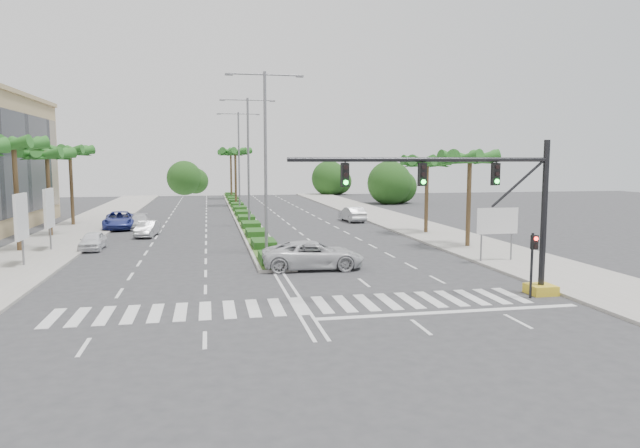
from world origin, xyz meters
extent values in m
plane|color=#333335|center=(0.00, 0.00, 0.00)|extent=(160.00, 160.00, 0.00)
cube|color=gray|center=(15.20, 20.00, 0.07)|extent=(6.00, 120.00, 0.15)
cube|color=gray|center=(-15.20, 20.00, 0.07)|extent=(6.00, 120.00, 0.15)
cube|color=gray|center=(0.00, 45.00, 0.10)|extent=(2.20, 75.00, 0.20)
cube|color=#355D20|center=(0.00, 45.00, 0.22)|extent=(1.80, 75.00, 0.04)
cube|color=gold|center=(11.50, 0.00, 0.23)|extent=(1.20, 1.20, 0.45)
cylinder|color=black|center=(11.50, 0.00, 3.70)|extent=(0.28, 0.28, 7.00)
cylinder|color=black|center=(5.50, 0.00, 6.30)|extent=(12.00, 0.20, 0.20)
cylinder|color=black|center=(10.10, 0.00, 5.20)|extent=(2.53, 0.12, 2.15)
cube|color=black|center=(9.00, 0.00, 5.65)|extent=(0.32, 0.24, 1.00)
cylinder|color=#19E533|center=(9.00, -0.14, 5.33)|extent=(0.20, 0.06, 0.20)
cube|color=black|center=(5.50, 0.00, 5.65)|extent=(0.32, 0.24, 1.00)
cylinder|color=#19E533|center=(5.50, -0.14, 5.33)|extent=(0.20, 0.06, 0.20)
cube|color=black|center=(2.00, 0.00, 5.65)|extent=(0.32, 0.24, 1.00)
cylinder|color=#19E533|center=(2.00, -0.14, 5.33)|extent=(0.20, 0.06, 0.20)
cylinder|color=black|center=(10.60, -0.60, 1.50)|extent=(0.12, 0.12, 3.00)
cube|color=black|center=(10.60, -0.75, 2.60)|extent=(0.28, 0.22, 0.65)
cylinder|color=red|center=(10.60, -0.88, 2.78)|extent=(0.18, 0.05, 0.18)
cylinder|color=slate|center=(12.50, 8.00, 1.40)|extent=(0.10, 0.10, 2.80)
cylinder|color=slate|center=(14.50, 8.00, 1.40)|extent=(0.10, 0.10, 2.80)
cube|color=#0C6638|center=(13.50, 8.00, 2.60)|extent=(2.60, 0.08, 1.50)
cube|color=white|center=(13.50, 7.95, 2.60)|extent=(2.70, 0.02, 1.60)
cylinder|color=slate|center=(-14.50, 12.00, 1.40)|extent=(0.12, 0.12, 2.80)
cube|color=white|center=(-14.50, 12.00, 3.00)|extent=(0.18, 2.10, 2.70)
cube|color=#D8594C|center=(-14.50, 12.00, 3.00)|extent=(0.12, 2.00, 2.60)
cylinder|color=slate|center=(-14.50, 18.00, 1.40)|extent=(0.12, 0.12, 2.80)
cube|color=white|center=(-14.50, 18.00, 3.00)|extent=(0.18, 2.10, 2.70)
cube|color=#D8594C|center=(-14.50, 18.00, 3.00)|extent=(0.12, 2.00, 2.60)
cylinder|color=brown|center=(-16.50, 18.00, 3.70)|extent=(0.32, 0.32, 7.40)
sphere|color=brown|center=(-16.50, 18.00, 7.30)|extent=(0.70, 0.70, 0.70)
cone|color=#226520|center=(-15.40, 18.00, 7.20)|extent=(0.90, 3.62, 1.50)
cone|color=#226520|center=(-15.81, 18.86, 7.20)|extent=(3.39, 2.96, 1.50)
cone|color=#226520|center=(-16.74, 19.07, 7.20)|extent=(3.73, 1.68, 1.50)
cone|color=#226520|center=(-17.49, 18.48, 7.20)|extent=(2.38, 3.65, 1.50)
cone|color=#226520|center=(-16.74, 16.93, 7.20)|extent=(3.73, 1.68, 1.50)
cone|color=#226520|center=(-15.81, 17.14, 7.20)|extent=(3.39, 2.96, 1.50)
cylinder|color=brown|center=(-16.50, 26.00, 3.40)|extent=(0.32, 0.32, 6.80)
sphere|color=brown|center=(-16.50, 26.00, 6.70)|extent=(0.70, 0.70, 0.70)
cone|color=#226520|center=(-15.40, 26.00, 6.60)|extent=(0.90, 3.62, 1.50)
cone|color=#226520|center=(-15.81, 26.86, 6.60)|extent=(3.39, 2.96, 1.50)
cone|color=#226520|center=(-16.74, 27.07, 6.60)|extent=(3.73, 1.68, 1.50)
cone|color=#226520|center=(-17.49, 26.48, 6.60)|extent=(2.38, 3.65, 1.50)
cone|color=#226520|center=(-17.49, 25.52, 6.60)|extent=(2.38, 3.65, 1.50)
cone|color=#226520|center=(-16.74, 24.93, 6.60)|extent=(3.73, 1.68, 1.50)
cone|color=#226520|center=(-15.81, 25.14, 6.60)|extent=(3.39, 2.96, 1.50)
cylinder|color=brown|center=(-16.50, 34.00, 3.60)|extent=(0.32, 0.32, 7.20)
sphere|color=brown|center=(-16.50, 34.00, 7.10)|extent=(0.70, 0.70, 0.70)
cone|color=#226520|center=(-15.40, 34.00, 7.00)|extent=(0.90, 3.62, 1.50)
cone|color=#226520|center=(-15.81, 34.86, 7.00)|extent=(3.39, 2.96, 1.50)
cone|color=#226520|center=(-16.74, 35.07, 7.00)|extent=(3.73, 1.68, 1.50)
cone|color=#226520|center=(-17.49, 34.48, 7.00)|extent=(2.38, 3.65, 1.50)
cone|color=#226520|center=(-17.49, 33.52, 7.00)|extent=(2.38, 3.65, 1.50)
cone|color=#226520|center=(-16.74, 32.93, 7.00)|extent=(3.73, 1.68, 1.50)
cone|color=#226520|center=(-15.81, 33.14, 7.00)|extent=(3.39, 2.96, 1.50)
cylinder|color=brown|center=(14.50, 14.00, 3.25)|extent=(0.32, 0.32, 6.50)
sphere|color=brown|center=(14.50, 14.00, 6.40)|extent=(0.70, 0.70, 0.70)
cone|color=#226520|center=(15.60, 14.00, 6.30)|extent=(0.90, 3.62, 1.50)
cone|color=#226520|center=(15.19, 14.86, 6.30)|extent=(3.39, 2.96, 1.50)
cone|color=#226520|center=(14.26, 15.07, 6.30)|extent=(3.73, 1.68, 1.50)
cone|color=#226520|center=(13.51, 14.48, 6.30)|extent=(2.38, 3.65, 1.50)
cone|color=#226520|center=(13.51, 13.52, 6.30)|extent=(2.38, 3.65, 1.50)
cone|color=#226520|center=(14.26, 12.93, 6.30)|extent=(3.73, 1.68, 1.50)
cone|color=#226520|center=(15.19, 13.14, 6.30)|extent=(3.39, 2.96, 1.50)
cylinder|color=brown|center=(14.50, 22.00, 3.10)|extent=(0.32, 0.32, 6.20)
sphere|color=brown|center=(14.50, 22.00, 6.10)|extent=(0.70, 0.70, 0.70)
cone|color=#226520|center=(15.60, 22.00, 6.00)|extent=(0.90, 3.62, 1.50)
cone|color=#226520|center=(15.19, 22.86, 6.00)|extent=(3.39, 2.96, 1.50)
cone|color=#226520|center=(14.26, 23.07, 6.00)|extent=(3.73, 1.68, 1.50)
cone|color=#226520|center=(13.51, 22.48, 6.00)|extent=(2.38, 3.65, 1.50)
cone|color=#226520|center=(13.51, 21.52, 6.00)|extent=(2.38, 3.65, 1.50)
cone|color=#226520|center=(14.26, 20.93, 6.00)|extent=(3.73, 1.68, 1.50)
cone|color=#226520|center=(15.19, 21.14, 6.00)|extent=(3.39, 2.96, 1.50)
cylinder|color=brown|center=(0.00, 55.00, 3.75)|extent=(0.32, 0.32, 7.50)
sphere|color=brown|center=(0.00, 55.00, 7.40)|extent=(0.70, 0.70, 0.70)
cone|color=#226520|center=(1.10, 55.00, 7.30)|extent=(0.90, 3.62, 1.50)
cone|color=#226520|center=(0.69, 55.86, 7.30)|extent=(3.39, 2.96, 1.50)
cone|color=#226520|center=(-0.24, 56.07, 7.30)|extent=(3.73, 1.68, 1.50)
cone|color=#226520|center=(-0.99, 55.48, 7.30)|extent=(2.38, 3.65, 1.50)
cone|color=#226520|center=(-0.99, 54.52, 7.30)|extent=(2.38, 3.65, 1.50)
cone|color=#226520|center=(-0.24, 53.93, 7.30)|extent=(3.73, 1.68, 1.50)
cone|color=#226520|center=(0.69, 54.14, 7.30)|extent=(3.39, 2.96, 1.50)
cylinder|color=brown|center=(0.00, 70.00, 3.75)|extent=(0.32, 0.32, 7.50)
sphere|color=brown|center=(0.00, 70.00, 7.40)|extent=(0.70, 0.70, 0.70)
cone|color=#226520|center=(1.10, 70.00, 7.30)|extent=(0.90, 3.62, 1.50)
cone|color=#226520|center=(0.69, 70.86, 7.30)|extent=(3.39, 2.96, 1.50)
cone|color=#226520|center=(-0.24, 71.07, 7.30)|extent=(3.73, 1.68, 1.50)
cone|color=#226520|center=(-0.99, 70.48, 7.30)|extent=(2.38, 3.65, 1.50)
cone|color=#226520|center=(-0.99, 69.52, 7.30)|extent=(2.38, 3.65, 1.50)
cone|color=#226520|center=(-0.24, 68.93, 7.30)|extent=(3.73, 1.68, 1.50)
cone|color=#226520|center=(0.69, 69.14, 7.30)|extent=(3.39, 2.96, 1.50)
cylinder|color=slate|center=(0.00, 14.00, 6.00)|extent=(0.20, 0.20, 12.00)
cylinder|color=slate|center=(-1.20, 14.00, 11.80)|extent=(2.40, 0.10, 0.10)
cylinder|color=slate|center=(1.20, 14.00, 11.80)|extent=(2.40, 0.10, 0.10)
cube|color=slate|center=(-2.30, 14.00, 11.75)|extent=(0.50, 0.25, 0.12)
cube|color=slate|center=(2.30, 14.00, 11.75)|extent=(0.50, 0.25, 0.12)
cylinder|color=slate|center=(0.00, 30.00, 6.00)|extent=(0.20, 0.20, 12.00)
cylinder|color=slate|center=(-1.20, 30.00, 11.80)|extent=(2.40, 0.10, 0.10)
cylinder|color=slate|center=(1.20, 30.00, 11.80)|extent=(2.40, 0.10, 0.10)
cube|color=slate|center=(-2.30, 30.00, 11.75)|extent=(0.50, 0.25, 0.12)
cube|color=slate|center=(2.30, 30.00, 11.75)|extent=(0.50, 0.25, 0.12)
cylinder|color=slate|center=(0.00, 46.00, 6.00)|extent=(0.20, 0.20, 12.00)
cylinder|color=slate|center=(-1.20, 46.00, 11.80)|extent=(2.40, 0.10, 0.10)
cylinder|color=slate|center=(1.20, 46.00, 11.80)|extent=(2.40, 0.10, 0.10)
cube|color=slate|center=(-2.30, 46.00, 11.75)|extent=(0.50, 0.25, 0.12)
cube|color=slate|center=(2.30, 46.00, 11.75)|extent=(0.50, 0.25, 0.12)
imported|color=white|center=(-11.80, 18.21, 0.64)|extent=(1.54, 3.77, 1.28)
imported|color=#B3B4B8|center=(-8.75, 24.75, 0.66)|extent=(1.87, 4.12, 1.31)
imported|color=#2F3A91|center=(-11.80, 30.74, 0.80)|extent=(3.10, 5.95, 1.60)
imported|color=silver|center=(-10.00, 30.51, 0.65)|extent=(2.37, 4.69, 1.31)
imported|color=silver|center=(2.12, 8.25, 0.82)|extent=(6.02, 3.02, 1.64)
imported|color=#A6A7AA|center=(10.76, 32.78, 0.76)|extent=(2.01, 4.73, 1.52)
camera|label=1|loc=(-3.79, -23.77, 6.27)|focal=32.00mm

